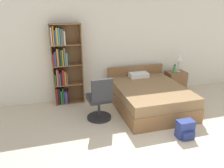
# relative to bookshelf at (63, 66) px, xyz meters

# --- Properties ---
(wall_back) EXTENTS (9.00, 0.06, 2.60)m
(wall_back) POSITION_rel_bookshelf_xyz_m (1.54, 0.21, 0.31)
(wall_back) COLOR silver
(wall_back) RESTS_ON ground_plane
(bookshelf) EXTENTS (0.74, 0.27, 2.00)m
(bookshelf) POSITION_rel_bookshelf_xyz_m (0.00, 0.00, 0.00)
(bookshelf) COLOR brown
(bookshelf) RESTS_ON ground_plane
(bed) EXTENTS (1.59, 1.98, 0.83)m
(bed) POSITION_rel_bookshelf_xyz_m (1.94, -0.83, -0.69)
(bed) COLOR brown
(bed) RESTS_ON ground_plane
(office_chair) EXTENTS (0.54, 0.60, 1.02)m
(office_chair) POSITION_rel_bookshelf_xyz_m (0.65, -1.12, -0.52)
(office_chair) COLOR #232326
(office_chair) RESTS_ON ground_plane
(nightstand) EXTENTS (0.53, 0.41, 0.61)m
(nightstand) POSITION_rel_bookshelf_xyz_m (3.11, -0.11, -0.68)
(nightstand) COLOR brown
(nightstand) RESTS_ON ground_plane
(table_lamp) EXTENTS (0.21, 0.21, 0.50)m
(table_lamp) POSITION_rel_bookshelf_xyz_m (3.16, -0.12, 0.01)
(table_lamp) COLOR #B2B2B7
(table_lamp) RESTS_ON nightstand
(water_bottle) EXTENTS (0.07, 0.07, 0.25)m
(water_bottle) POSITION_rel_bookshelf_xyz_m (2.98, -0.21, -0.26)
(water_bottle) COLOR #3F8C4C
(water_bottle) RESTS_ON nightstand
(backpack_blue) EXTENTS (0.32, 0.26, 0.35)m
(backpack_blue) POSITION_rel_bookshelf_xyz_m (2.07, -2.22, -0.82)
(backpack_blue) COLOR navy
(backpack_blue) RESTS_ON ground_plane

